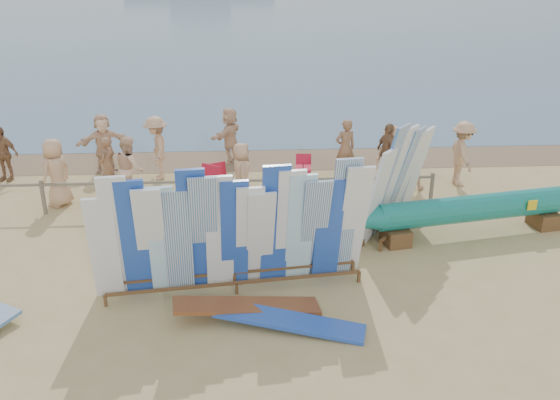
{
  "coord_description": "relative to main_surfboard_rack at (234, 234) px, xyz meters",
  "views": [
    {
      "loc": [
        1.19,
        -11.2,
        6.13
      ],
      "look_at": [
        1.9,
        1.05,
        1.05
      ],
      "focal_mm": 38.0,
      "sensor_mm": 36.0,
      "label": 1
    }
  ],
  "objects": [
    {
      "name": "beachgoer_extra_0",
      "position": [
        6.36,
        5.42,
        -0.27
      ],
      "size": [
        0.51,
        1.21,
        1.86
      ],
      "primitive_type": "imported",
      "rotation": [
        0.0,
        0.0,
        1.58
      ],
      "color": "tan",
      "rests_on": "ground"
    },
    {
      "name": "beachgoer_8",
      "position": [
        4.86,
        5.22,
        -0.35
      ],
      "size": [
        0.9,
        0.58,
        1.7
      ],
      "primitive_type": "imported",
      "rotation": [
        0.0,
        0.0,
        2.9
      ],
      "color": "beige",
      "rests_on": "ground"
    },
    {
      "name": "flat_board_d",
      "position": [
        0.95,
        -1.4,
        -1.2
      ],
      "size": [
        2.75,
        1.27,
        0.27
      ],
      "primitive_type": "cube",
      "rotation": [
        0.07,
        0.0,
        1.3
      ],
      "color": "blue",
      "rests_on": "ground"
    },
    {
      "name": "beachgoer_5",
      "position": [
        -0.26,
        7.86,
        -0.33
      ],
      "size": [
        1.19,
        1.69,
        1.75
      ],
      "primitive_type": "imported",
      "rotation": [
        0.0,
        0.0,
        4.25
      ],
      "color": "beige",
      "rests_on": "ground"
    },
    {
      "name": "beach_chair_right",
      "position": [
        -0.48,
        5.24,
        -0.97
      ],
      "size": [
        0.68,
        0.68,
        0.79
      ],
      "rotation": [
        0.0,
        0.0,
        0.45
      ],
      "color": "red",
      "rests_on": "ground"
    },
    {
      "name": "beachgoer_11",
      "position": [
        -4.05,
        7.22,
        -0.32
      ],
      "size": [
        1.73,
        1.04,
        1.77
      ],
      "primitive_type": "imported",
      "rotation": [
        0.0,
        0.0,
        0.33
      ],
      "color": "beige",
      "rests_on": "ground"
    },
    {
      "name": "vendor_table",
      "position": [
        2.28,
        1.46,
        -0.85
      ],
      "size": [
        0.93,
        0.77,
        1.08
      ],
      "rotation": [
        0.0,
        0.0,
        -0.27
      ],
      "color": "brown",
      "rests_on": "ground"
    },
    {
      "name": "outrigger_canoe",
      "position": [
        5.54,
        2.12,
        -0.56
      ],
      "size": [
        7.11,
        1.9,
        1.01
      ],
      "rotation": [
        0.0,
        0.0,
        0.19
      ],
      "color": "brown",
      "rests_on": "ground"
    },
    {
      "name": "beachgoer_2",
      "position": [
        -2.87,
        4.85,
        -0.32
      ],
      "size": [
        0.77,
        0.95,
        1.76
      ],
      "primitive_type": "imported",
      "rotation": [
        0.0,
        0.0,
        2.06
      ],
      "color": "beige",
      "rests_on": "ground"
    },
    {
      "name": "beachgoer_1",
      "position": [
        -3.57,
        5.3,
        -0.4
      ],
      "size": [
        0.38,
        0.62,
        1.61
      ],
      "primitive_type": "imported",
      "rotation": [
        0.0,
        0.0,
        4.61
      ],
      "color": "#8C6042",
      "rests_on": "ground"
    },
    {
      "name": "wet_sand_strip",
      "position": [
        -0.91,
        8.15,
        -1.2
      ],
      "size": [
        40.0,
        2.6,
        0.01
      ],
      "primitive_type": "cube",
      "color": "brown",
      "rests_on": "ground"
    },
    {
      "name": "side_surfboard_rack",
      "position": [
        3.7,
        2.32,
        0.06
      ],
      "size": [
        2.08,
        2.26,
        2.83
      ],
      "rotation": [
        0.0,
        0.0,
        0.86
      ],
      "color": "brown",
      "rests_on": "ground"
    },
    {
      "name": "fence",
      "position": [
        -0.91,
        3.95,
        -0.57
      ],
      "size": [
        12.08,
        0.08,
        0.9
      ],
      "color": "#706854",
      "rests_on": "ground"
    },
    {
      "name": "ground",
      "position": [
        -0.91,
        0.95,
        -1.2
      ],
      "size": [
        160.0,
        160.0,
        0.0
      ],
      "primitive_type": "plane",
      "color": "tan",
      "rests_on": "ground"
    },
    {
      "name": "beach_chair_left",
      "position": [
        -0.85,
        4.65,
        -0.93
      ],
      "size": [
        0.83,
        0.83,
        0.93
      ],
      "rotation": [
        0.0,
        0.0,
        -0.59
      ],
      "color": "red",
      "rests_on": "ground"
    },
    {
      "name": "beachgoer_6",
      "position": [
        0.12,
        4.55,
        -0.39
      ],
      "size": [
        0.45,
        0.82,
        1.62
      ],
      "primitive_type": "imported",
      "rotation": [
        0.0,
        0.0,
        1.67
      ],
      "color": "tan",
      "rests_on": "ground"
    },
    {
      "name": "beachgoer_10",
      "position": [
        4.34,
        5.88,
        -0.35
      ],
      "size": [
        0.76,
        1.09,
        1.71
      ],
      "primitive_type": "imported",
      "rotation": [
        0.0,
        0.0,
        1.93
      ],
      "color": "#8C6042",
      "rests_on": "ground"
    },
    {
      "name": "main_surfboard_rack",
      "position": [
        0.0,
        0.0,
        0.0
      ],
      "size": [
        5.35,
        1.37,
        2.69
      ],
      "rotation": [
        0.0,
        0.0,
        0.12
      ],
      "color": "brown",
      "rests_on": "ground"
    },
    {
      "name": "beachgoer_0",
      "position": [
        -4.7,
        4.55,
        -0.29
      ],
      "size": [
        0.81,
        0.98,
        1.82
      ],
      "primitive_type": "imported",
      "rotation": [
        0.0,
        0.0,
        4.18
      ],
      "color": "tan",
      "rests_on": "ground"
    },
    {
      "name": "stroller",
      "position": [
        1.81,
        5.09,
        -0.79
      ],
      "size": [
        0.59,
        0.79,
        1.02
      ],
      "rotation": [
        0.0,
        0.0,
        -0.11
      ],
      "color": "red",
      "rests_on": "ground"
    },
    {
      "name": "beachgoer_9",
      "position": [
        4.52,
        6.2,
        -0.42
      ],
      "size": [
        1.08,
        0.7,
        1.56
      ],
      "primitive_type": "imported",
      "rotation": [
        0.0,
        0.0,
        0.31
      ],
      "color": "tan",
      "rests_on": "ground"
    },
    {
      "name": "beachgoer_extra_1",
      "position": [
        -6.81,
        6.55,
        -0.39
      ],
      "size": [
        1.03,
        0.63,
        1.63
      ],
      "primitive_type": "imported",
      "rotation": [
        0.0,
        0.0,
        6.04
      ],
      "color": "#8C6042",
      "rests_on": "ground"
    },
    {
      "name": "beachgoer_7",
      "position": [
        3.17,
        6.3,
        -0.33
      ],
      "size": [
        0.71,
        0.51,
        1.75
      ],
      "primitive_type": "imported",
      "rotation": [
        0.0,
        0.0,
        3.42
      ],
      "color": "#8C6042",
      "rests_on": "ground"
    },
    {
      "name": "flat_board_c",
      "position": [
        0.22,
        -0.97,
        -1.2
      ],
      "size": [
        2.74,
        0.9,
        0.4
      ],
      "primitive_type": "cube",
      "rotation": [
        0.12,
        0.0,
        1.7
      ],
      "color": "brown",
      "rests_on": "ground"
    },
    {
      "name": "beachgoer_3",
      "position": [
        -2.35,
        6.43,
        -0.27
      ],
      "size": [
        0.69,
        1.28,
        1.87
      ],
      "primitive_type": "imported",
      "rotation": [
        0.0,
        0.0,
        4.88
      ],
      "color": "tan",
      "rests_on": "ground"
    }
  ]
}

